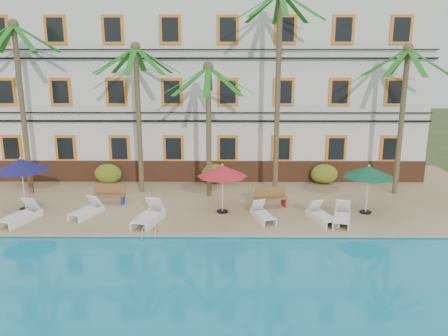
{
  "coord_description": "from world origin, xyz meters",
  "views": [
    {
      "loc": [
        1.46,
        -16.76,
        6.79
      ],
      "look_at": [
        1.32,
        3.0,
        2.0
      ],
      "focal_mm": 35.0,
      "sensor_mm": 36.0,
      "label": 1
    }
  ],
  "objects_px": {
    "palm_b": "(138,97)",
    "lounger_e": "(321,215)",
    "umbrella_red": "(222,171)",
    "palm_d": "(278,68)",
    "umbrella_green": "(369,172)",
    "pool_ladder": "(150,236)",
    "bench_right": "(270,197)",
    "palm_c": "(209,110)",
    "bench_left": "(110,194)",
    "lounger_c": "(149,216)",
    "lounger_a": "(21,215)",
    "palm_e": "(404,99)",
    "lounger_f": "(342,216)",
    "lounger_b": "(87,210)",
    "umbrella_blue": "(21,165)",
    "palm_a": "(20,86)",
    "lounger_d": "(262,214)"
  },
  "relations": [
    {
      "from": "umbrella_green",
      "to": "lounger_c",
      "type": "distance_m",
      "value": 9.68
    },
    {
      "from": "palm_c",
      "to": "palm_d",
      "type": "relative_size",
      "value": 0.66
    },
    {
      "from": "bench_right",
      "to": "pool_ladder",
      "type": "xyz_separation_m",
      "value": [
        -4.99,
        -3.55,
        -0.47
      ]
    },
    {
      "from": "palm_e",
      "to": "pool_ladder",
      "type": "bearing_deg",
      "value": -153.5
    },
    {
      "from": "palm_b",
      "to": "palm_c",
      "type": "bearing_deg",
      "value": -11.69
    },
    {
      "from": "palm_a",
      "to": "palm_d",
      "type": "relative_size",
      "value": 0.85
    },
    {
      "from": "umbrella_blue",
      "to": "umbrella_red",
      "type": "distance_m",
      "value": 8.96
    },
    {
      "from": "umbrella_green",
      "to": "lounger_a",
      "type": "xyz_separation_m",
      "value": [
        -14.87,
        -1.23,
        -1.59
      ]
    },
    {
      "from": "palm_e",
      "to": "lounger_b",
      "type": "relative_size",
      "value": 4.11
    },
    {
      "from": "umbrella_red",
      "to": "bench_left",
      "type": "relative_size",
      "value": 1.47
    },
    {
      "from": "lounger_c",
      "to": "lounger_f",
      "type": "relative_size",
      "value": 1.1
    },
    {
      "from": "lounger_a",
      "to": "lounger_b",
      "type": "relative_size",
      "value": 1.14
    },
    {
      "from": "palm_c",
      "to": "bench_left",
      "type": "bearing_deg",
      "value": -165.44
    },
    {
      "from": "palm_e",
      "to": "umbrella_green",
      "type": "relative_size",
      "value": 3.35
    },
    {
      "from": "palm_b",
      "to": "lounger_c",
      "type": "bearing_deg",
      "value": -75.67
    },
    {
      "from": "umbrella_blue",
      "to": "pool_ladder",
      "type": "xyz_separation_m",
      "value": [
        6.18,
        -3.03,
        -2.09
      ]
    },
    {
      "from": "lounger_f",
      "to": "pool_ladder",
      "type": "height_order",
      "value": "lounger_f"
    },
    {
      "from": "pool_ladder",
      "to": "lounger_a",
      "type": "bearing_deg",
      "value": 165.02
    },
    {
      "from": "palm_c",
      "to": "lounger_a",
      "type": "bearing_deg",
      "value": -154.15
    },
    {
      "from": "lounger_a",
      "to": "lounger_f",
      "type": "xyz_separation_m",
      "value": [
        13.48,
        -0.03,
        -0.01
      ]
    },
    {
      "from": "umbrella_green",
      "to": "pool_ladder",
      "type": "bearing_deg",
      "value": -163.29
    },
    {
      "from": "lounger_c",
      "to": "umbrella_red",
      "type": "bearing_deg",
      "value": 24.22
    },
    {
      "from": "palm_a",
      "to": "lounger_a",
      "type": "bearing_deg",
      "value": -71.31
    },
    {
      "from": "lounger_e",
      "to": "lounger_f",
      "type": "distance_m",
      "value": 0.84
    },
    {
      "from": "umbrella_red",
      "to": "palm_d",
      "type": "bearing_deg",
      "value": 48.83
    },
    {
      "from": "bench_left",
      "to": "palm_e",
      "type": "bearing_deg",
      "value": 6.88
    },
    {
      "from": "bench_right",
      "to": "palm_c",
      "type": "bearing_deg",
      "value": 149.04
    },
    {
      "from": "palm_c",
      "to": "palm_d",
      "type": "height_order",
      "value": "palm_d"
    },
    {
      "from": "umbrella_blue",
      "to": "lounger_c",
      "type": "relative_size",
      "value": 1.13
    },
    {
      "from": "lounger_e",
      "to": "pool_ladder",
      "type": "distance_m",
      "value": 7.18
    },
    {
      "from": "palm_d",
      "to": "umbrella_blue",
      "type": "bearing_deg",
      "value": -166.3
    },
    {
      "from": "umbrella_red",
      "to": "bench_left",
      "type": "bearing_deg",
      "value": 166.77
    },
    {
      "from": "palm_e",
      "to": "lounger_e",
      "type": "xyz_separation_m",
      "value": [
        -4.63,
        -4.11,
        -4.54
      ]
    },
    {
      "from": "palm_a",
      "to": "bench_right",
      "type": "distance_m",
      "value": 13.27
    },
    {
      "from": "umbrella_blue",
      "to": "umbrella_green",
      "type": "relative_size",
      "value": 1.11
    },
    {
      "from": "palm_e",
      "to": "bench_right",
      "type": "xyz_separation_m",
      "value": [
        -6.62,
        -2.23,
        -4.34
      ]
    },
    {
      "from": "lounger_b",
      "to": "bench_right",
      "type": "relative_size",
      "value": 1.15
    },
    {
      "from": "palm_b",
      "to": "lounger_e",
      "type": "bearing_deg",
      "value": -27.3
    },
    {
      "from": "lounger_a",
      "to": "lounger_e",
      "type": "relative_size",
      "value": 1.12
    },
    {
      "from": "palm_c",
      "to": "lounger_a",
      "type": "height_order",
      "value": "palm_c"
    },
    {
      "from": "umbrella_red",
      "to": "lounger_c",
      "type": "height_order",
      "value": "umbrella_red"
    },
    {
      "from": "palm_b",
      "to": "lounger_a",
      "type": "relative_size",
      "value": 3.64
    },
    {
      "from": "palm_b",
      "to": "lounger_c",
      "type": "relative_size",
      "value": 3.47
    },
    {
      "from": "palm_e",
      "to": "palm_b",
      "type": "bearing_deg",
      "value": 178.97
    },
    {
      "from": "palm_a",
      "to": "palm_c",
      "type": "distance_m",
      "value": 9.29
    },
    {
      "from": "palm_b",
      "to": "umbrella_green",
      "type": "distance_m",
      "value": 11.51
    },
    {
      "from": "lounger_e",
      "to": "lounger_c",
      "type": "bearing_deg",
      "value": -178.08
    },
    {
      "from": "umbrella_green",
      "to": "lounger_e",
      "type": "relative_size",
      "value": 1.2
    },
    {
      "from": "umbrella_blue",
      "to": "lounger_d",
      "type": "distance_m",
      "value": 10.9
    },
    {
      "from": "lounger_a",
      "to": "lounger_d",
      "type": "xyz_separation_m",
      "value": [
        10.18,
        0.33,
        -0.04
      ]
    }
  ]
}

